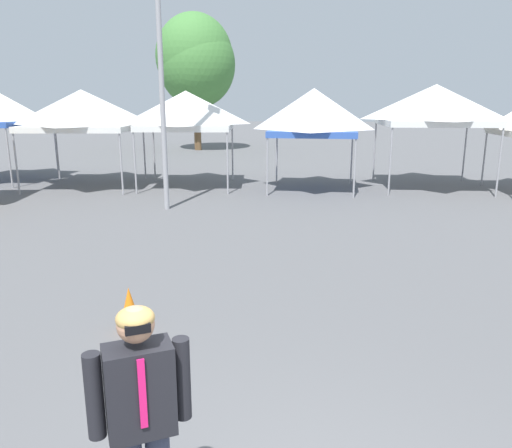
% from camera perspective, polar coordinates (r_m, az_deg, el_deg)
% --- Properties ---
extents(canopy_tent_right_of_center, '(3.76, 3.76, 3.33)m').
position_cam_1_polar(canopy_tent_right_of_center, '(18.51, -19.30, 12.23)').
color(canopy_tent_right_of_center, '#9E9EA3').
rests_on(canopy_tent_right_of_center, ground).
extents(canopy_tent_far_left, '(3.33, 3.33, 3.29)m').
position_cam_1_polar(canopy_tent_far_left, '(17.65, -8.02, 12.79)').
color(canopy_tent_far_left, '#9E9EA3').
rests_on(canopy_tent_far_left, ground).
extents(canopy_tent_far_right, '(3.07, 3.07, 3.36)m').
position_cam_1_polar(canopy_tent_far_right, '(16.93, 6.63, 12.63)').
color(canopy_tent_far_right, '#9E9EA3').
rests_on(canopy_tent_far_right, ground).
extents(canopy_tent_behind_right, '(3.53, 3.53, 3.49)m').
position_cam_1_polar(canopy_tent_behind_right, '(18.23, 19.85, 12.73)').
color(canopy_tent_behind_right, '#9E9EA3').
rests_on(canopy_tent_behind_right, ground).
extents(person_foreground, '(0.60, 0.40, 1.78)m').
position_cam_1_polar(person_foreground, '(3.45, -13.01, -20.66)').
color(person_foreground, '#33384C').
rests_on(person_foreground, ground).
extents(light_pole_near_lift, '(0.36, 0.36, 9.46)m').
position_cam_1_polar(light_pole_near_lift, '(14.09, -11.17, 23.30)').
color(light_pole_near_lift, '#9E9EA3').
rests_on(light_pole_near_lift, ground).
extents(tree_behind_tents_right, '(4.51, 4.51, 7.93)m').
position_cam_1_polar(tree_behind_tents_right, '(30.98, -7.09, 18.49)').
color(tree_behind_tents_right, brown).
rests_on(tree_behind_tents_right, ground).
extents(tree_behind_tents_left, '(4.51, 4.51, 7.48)m').
position_cam_1_polar(tree_behind_tents_left, '(30.84, -6.79, 17.69)').
color(tree_behind_tents_left, brown).
rests_on(tree_behind_tents_left, ground).
extents(traffic_cone_lot_center, '(0.32, 0.32, 0.61)m').
position_cam_1_polar(traffic_cone_lot_center, '(6.83, -14.29, -9.48)').
color(traffic_cone_lot_center, orange).
rests_on(traffic_cone_lot_center, ground).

